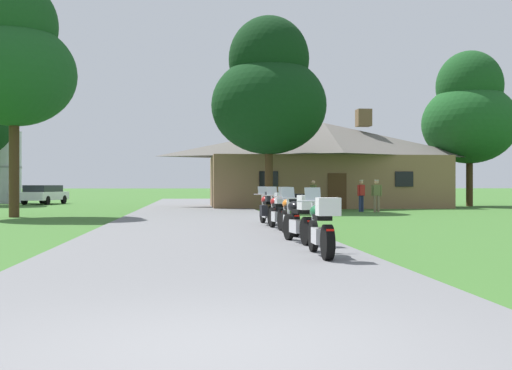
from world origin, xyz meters
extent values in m
plane|color=#386628|center=(0.00, 20.00, 0.00)|extent=(500.00, 500.00, 0.00)
cube|color=slate|center=(0.00, 18.00, 0.03)|extent=(6.40, 80.00, 0.06)
cylinder|color=black|center=(2.19, 7.38, 0.38)|extent=(0.12, 0.64, 0.64)
cylinder|color=black|center=(2.18, 5.94, 0.38)|extent=(0.16, 0.64, 0.64)
cube|color=silver|center=(2.18, 6.64, 0.44)|extent=(0.27, 0.56, 0.30)
ellipsoid|color=#195B33|center=(2.19, 6.90, 0.89)|extent=(0.31, 0.52, 0.26)
cube|color=black|center=(2.18, 6.44, 0.80)|extent=(0.29, 0.52, 0.10)
cylinder|color=silver|center=(2.19, 7.34, 1.08)|extent=(0.66, 0.04, 0.03)
cylinder|color=silver|center=(2.19, 7.38, 0.74)|extent=(0.06, 0.24, 0.73)
cube|color=#B2BCC6|center=(2.19, 7.44, 1.22)|extent=(0.32, 0.11, 0.27)
sphere|color=silver|center=(2.19, 7.34, 0.94)|extent=(0.11, 0.11, 0.11)
cube|color=silver|center=(2.18, 5.89, 1.02)|extent=(0.40, 0.36, 0.32)
cube|color=red|center=(2.17, 5.72, 0.60)|extent=(0.14, 0.03, 0.06)
cylinder|color=silver|center=(2.32, 6.25, 0.28)|extent=(0.08, 0.55, 0.07)
cylinder|color=black|center=(2.11, 10.14, 0.38)|extent=(0.20, 0.65, 0.64)
cylinder|color=black|center=(2.31, 8.71, 0.38)|extent=(0.24, 0.66, 0.64)
cube|color=silver|center=(2.21, 9.40, 0.44)|extent=(0.33, 0.59, 0.30)
ellipsoid|color=black|center=(2.18, 9.66, 0.89)|extent=(0.37, 0.56, 0.26)
cube|color=black|center=(2.24, 9.20, 0.80)|extent=(0.35, 0.55, 0.10)
cylinder|color=silver|center=(2.12, 10.10, 1.08)|extent=(0.66, 0.12, 0.03)
cylinder|color=silver|center=(2.11, 10.14, 0.74)|extent=(0.09, 0.24, 0.73)
cube|color=#B2BCC6|center=(2.10, 10.20, 1.22)|extent=(0.33, 0.15, 0.27)
sphere|color=silver|center=(2.12, 10.10, 0.94)|extent=(0.11, 0.11, 0.11)
cube|color=silver|center=(2.32, 8.66, 1.02)|extent=(0.45, 0.41, 0.32)
cube|color=red|center=(2.34, 8.49, 0.60)|extent=(0.14, 0.05, 0.06)
cylinder|color=silver|center=(2.41, 9.05, 0.28)|extent=(0.15, 0.55, 0.07)
cylinder|color=black|center=(2.36, 12.54, 0.38)|extent=(0.14, 0.64, 0.64)
cylinder|color=black|center=(2.43, 11.10, 0.38)|extent=(0.18, 0.65, 0.64)
cube|color=silver|center=(2.40, 11.80, 0.44)|extent=(0.29, 0.57, 0.30)
ellipsoid|color=orange|center=(2.38, 12.06, 0.89)|extent=(0.32, 0.53, 0.26)
cube|color=black|center=(2.40, 11.60, 0.80)|extent=(0.30, 0.53, 0.10)
cylinder|color=silver|center=(2.36, 12.50, 1.08)|extent=(0.66, 0.06, 0.03)
cylinder|color=silver|center=(2.36, 12.54, 0.74)|extent=(0.07, 0.24, 0.73)
cube|color=#B2BCC6|center=(2.36, 12.60, 1.22)|extent=(0.32, 0.12, 0.27)
sphere|color=silver|center=(2.36, 12.50, 0.94)|extent=(0.11, 0.11, 0.11)
cube|color=black|center=(2.43, 11.05, 1.02)|extent=(0.42, 0.38, 0.32)
cube|color=red|center=(2.44, 10.88, 0.60)|extent=(0.14, 0.04, 0.06)
cylinder|color=silver|center=(2.55, 11.43, 0.28)|extent=(0.09, 0.55, 0.07)
cylinder|color=black|center=(2.29, 14.77, 0.38)|extent=(0.16, 0.65, 0.64)
cylinder|color=black|center=(2.40, 13.34, 0.38)|extent=(0.20, 0.65, 0.64)
cube|color=silver|center=(2.35, 14.03, 0.44)|extent=(0.30, 0.58, 0.30)
ellipsoid|color=maroon|center=(2.33, 14.29, 0.89)|extent=(0.34, 0.54, 0.26)
cube|color=black|center=(2.36, 13.84, 0.80)|extent=(0.32, 0.54, 0.10)
cylinder|color=silver|center=(2.29, 14.73, 1.08)|extent=(0.66, 0.08, 0.03)
cylinder|color=silver|center=(2.29, 14.77, 0.74)|extent=(0.08, 0.24, 0.73)
cube|color=#B2BCC6|center=(2.28, 14.83, 1.22)|extent=(0.33, 0.13, 0.27)
sphere|color=silver|center=(2.29, 14.73, 0.94)|extent=(0.11, 0.11, 0.11)
cube|color=#B7B7BC|center=(2.40, 13.29, 1.02)|extent=(0.43, 0.39, 0.32)
cube|color=red|center=(2.42, 13.12, 0.60)|extent=(0.14, 0.04, 0.06)
cylinder|color=silver|center=(2.51, 13.67, 0.28)|extent=(0.11, 0.55, 0.07)
cylinder|color=black|center=(2.25, 17.16, 0.38)|extent=(0.17, 0.65, 0.64)
cylinder|color=black|center=(2.39, 15.72, 0.38)|extent=(0.21, 0.65, 0.64)
cube|color=silver|center=(2.32, 16.42, 0.44)|extent=(0.31, 0.58, 0.30)
ellipsoid|color=maroon|center=(2.30, 16.68, 0.89)|extent=(0.35, 0.55, 0.26)
cube|color=black|center=(2.34, 16.22, 0.80)|extent=(0.33, 0.54, 0.10)
cylinder|color=silver|center=(2.26, 17.12, 1.08)|extent=(0.66, 0.09, 0.03)
cylinder|color=silver|center=(2.25, 17.16, 0.74)|extent=(0.08, 0.24, 0.73)
cube|color=#B2BCC6|center=(2.25, 17.22, 1.22)|extent=(0.33, 0.14, 0.27)
sphere|color=silver|center=(2.26, 17.12, 0.94)|extent=(0.11, 0.11, 0.11)
cube|color=black|center=(2.39, 15.67, 1.02)|extent=(0.43, 0.40, 0.32)
cube|color=red|center=(2.41, 15.51, 0.60)|extent=(0.14, 0.04, 0.06)
cylinder|color=silver|center=(2.50, 16.06, 0.28)|extent=(0.12, 0.55, 0.07)
cube|color=black|center=(2.13, 15.75, 0.56)|extent=(0.24, 0.42, 0.36)
cube|color=black|center=(2.64, 15.80, 0.56)|extent=(0.24, 0.42, 0.36)
cube|color=brown|center=(8.17, 34.80, 1.60)|extent=(14.40, 7.30, 3.21)
pyramid|color=#5B5651|center=(8.17, 34.80, 4.31)|extent=(15.26, 7.74, 2.20)
cube|color=brown|center=(10.77, 34.80, 5.75)|extent=(0.90, 0.90, 1.10)
cube|color=#472D19|center=(8.17, 31.12, 1.05)|extent=(1.10, 0.08, 2.10)
cube|color=black|center=(4.14, 31.12, 1.76)|extent=(1.10, 0.06, 0.90)
cube|color=black|center=(12.21, 31.12, 1.76)|extent=(1.10, 0.06, 0.90)
cylinder|color=#75664C|center=(6.36, 28.81, 0.43)|extent=(0.14, 0.14, 0.86)
cylinder|color=#75664C|center=(6.31, 28.98, 0.43)|extent=(0.14, 0.14, 0.86)
cube|color=#5B6638|center=(6.33, 28.89, 1.14)|extent=(0.31, 0.40, 0.56)
cylinder|color=#5B6638|center=(6.39, 28.67, 1.12)|extent=(0.09, 0.09, 0.58)
cylinder|color=#5B6638|center=(6.27, 29.12, 1.12)|extent=(0.09, 0.09, 0.58)
sphere|color=tan|center=(6.33, 28.89, 1.56)|extent=(0.21, 0.21, 0.21)
cylinder|color=navy|center=(8.57, 27.49, 0.43)|extent=(0.14, 0.14, 0.86)
cylinder|color=navy|center=(8.72, 27.60, 0.43)|extent=(0.14, 0.14, 0.86)
cube|color=#A8231E|center=(8.64, 27.54, 1.14)|extent=(0.42, 0.39, 0.56)
cylinder|color=#A8231E|center=(8.45, 27.41, 1.12)|extent=(0.09, 0.09, 0.58)
cylinder|color=#A8231E|center=(8.83, 27.68, 1.12)|extent=(0.09, 0.09, 0.58)
sphere|color=tan|center=(8.64, 27.54, 1.56)|extent=(0.21, 0.21, 0.21)
cylinder|color=#B2AD99|center=(8.64, 27.54, 1.66)|extent=(0.22, 0.22, 0.05)
cylinder|color=#75664C|center=(9.42, 27.03, 0.43)|extent=(0.14, 0.14, 0.86)
cylinder|color=#75664C|center=(9.24, 27.05, 0.43)|extent=(0.14, 0.14, 0.86)
cube|color=#5B6638|center=(9.33, 27.04, 1.14)|extent=(0.38, 0.26, 0.56)
cylinder|color=#5B6638|center=(9.56, 27.02, 1.12)|extent=(0.09, 0.09, 0.58)
cylinder|color=#5B6638|center=(9.10, 27.07, 1.12)|extent=(0.09, 0.09, 0.58)
sphere|color=tan|center=(9.33, 27.04, 1.56)|extent=(0.21, 0.21, 0.21)
cylinder|color=#B2AD99|center=(9.33, 27.04, 1.66)|extent=(0.22, 0.22, 0.05)
cylinder|color=#422D19|center=(18.11, 35.28, 1.89)|extent=(0.44, 0.44, 3.78)
ellipsoid|color=#194C1E|center=(18.11, 35.28, 5.50)|extent=(6.24, 6.24, 5.31)
ellipsoid|color=#16441B|center=(18.11, 35.28, 8.00)|extent=(4.37, 4.37, 4.68)
cylinder|color=#422D19|center=(-8.00, 23.36, 2.39)|extent=(0.44, 0.44, 4.79)
ellipsoid|color=#194C1E|center=(-8.00, 23.36, 6.26)|extent=(5.36, 5.36, 4.56)
ellipsoid|color=#16441B|center=(-8.00, 23.36, 8.41)|extent=(3.75, 3.75, 4.02)
cylinder|color=#422D19|center=(3.85, 28.63, 2.00)|extent=(0.44, 0.44, 3.99)
ellipsoid|color=#0F3314|center=(3.85, 28.63, 5.70)|extent=(6.20, 6.20, 5.27)
ellipsoid|color=black|center=(3.85, 28.63, 8.18)|extent=(4.34, 4.34, 4.65)
cube|color=silver|center=(-11.08, 42.66, 0.62)|extent=(2.77, 4.88, 0.60)
cube|color=black|center=(-11.12, 42.47, 1.16)|extent=(2.26, 3.49, 0.48)
cylinder|color=black|center=(-11.61, 44.24, 0.32)|extent=(0.35, 0.67, 0.64)
cylinder|color=black|center=(-9.95, 43.88, 0.32)|extent=(0.35, 0.67, 0.64)
cylinder|color=black|center=(-12.21, 41.45, 0.32)|extent=(0.35, 0.67, 0.64)
cylinder|color=black|center=(-10.55, 41.09, 0.32)|extent=(0.35, 0.67, 0.64)
camera|label=1|loc=(-0.23, -5.21, 1.40)|focal=44.47mm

